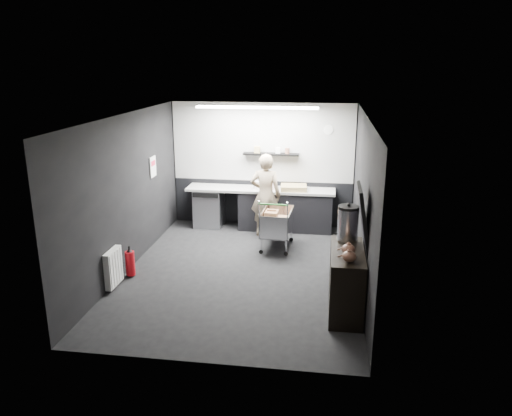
# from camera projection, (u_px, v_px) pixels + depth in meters

# --- Properties ---
(floor) EXTENTS (5.50, 5.50, 0.00)m
(floor) POSITION_uv_depth(u_px,v_px,m) (242.00, 272.00, 8.71)
(floor) COLOR black
(floor) RESTS_ON ground
(ceiling) EXTENTS (5.50, 5.50, 0.00)m
(ceiling) POSITION_uv_depth(u_px,v_px,m) (240.00, 116.00, 7.94)
(ceiling) COLOR silver
(ceiling) RESTS_ON wall_back
(wall_back) EXTENTS (5.50, 0.00, 5.50)m
(wall_back) POSITION_uv_depth(u_px,v_px,m) (262.00, 165.00, 10.93)
(wall_back) COLOR black
(wall_back) RESTS_ON floor
(wall_front) EXTENTS (5.50, 0.00, 5.50)m
(wall_front) POSITION_uv_depth(u_px,v_px,m) (200.00, 260.00, 5.72)
(wall_front) COLOR black
(wall_front) RESTS_ON floor
(wall_left) EXTENTS (0.00, 5.50, 5.50)m
(wall_left) POSITION_uv_depth(u_px,v_px,m) (127.00, 193.00, 8.60)
(wall_left) COLOR black
(wall_left) RESTS_ON floor
(wall_right) EXTENTS (0.00, 5.50, 5.50)m
(wall_right) POSITION_uv_depth(u_px,v_px,m) (363.00, 202.00, 8.05)
(wall_right) COLOR black
(wall_right) RESTS_ON floor
(kitchen_wall_panel) EXTENTS (3.95, 0.02, 1.70)m
(kitchen_wall_panel) POSITION_uv_depth(u_px,v_px,m) (262.00, 142.00, 10.77)
(kitchen_wall_panel) COLOR #B0B0AC
(kitchen_wall_panel) RESTS_ON wall_back
(dado_panel) EXTENTS (3.95, 0.02, 1.00)m
(dado_panel) POSITION_uv_depth(u_px,v_px,m) (262.00, 202.00, 11.16)
(dado_panel) COLOR black
(dado_panel) RESTS_ON wall_back
(floating_shelf) EXTENTS (1.20, 0.22, 0.04)m
(floating_shelf) POSITION_uv_depth(u_px,v_px,m) (271.00, 154.00, 10.71)
(floating_shelf) COLOR black
(floating_shelf) RESTS_ON wall_back
(wall_clock) EXTENTS (0.20, 0.03, 0.20)m
(wall_clock) POSITION_uv_depth(u_px,v_px,m) (328.00, 130.00, 10.49)
(wall_clock) COLOR white
(wall_clock) RESTS_ON wall_back
(poster) EXTENTS (0.02, 0.30, 0.40)m
(poster) POSITION_uv_depth(u_px,v_px,m) (153.00, 167.00, 9.77)
(poster) COLOR white
(poster) RESTS_ON wall_left
(poster_red_band) EXTENTS (0.02, 0.22, 0.10)m
(poster_red_band) POSITION_uv_depth(u_px,v_px,m) (153.00, 163.00, 9.75)
(poster_red_band) COLOR red
(poster_red_band) RESTS_ON poster
(radiator) EXTENTS (0.10, 0.50, 0.60)m
(radiator) POSITION_uv_depth(u_px,v_px,m) (113.00, 268.00, 8.02)
(radiator) COLOR white
(radiator) RESTS_ON wall_left
(ceiling_strip) EXTENTS (2.40, 0.20, 0.04)m
(ceiling_strip) POSITION_uv_depth(u_px,v_px,m) (257.00, 108.00, 9.71)
(ceiling_strip) COLOR white
(ceiling_strip) RESTS_ON ceiling
(prep_counter) EXTENTS (3.20, 0.61, 0.90)m
(prep_counter) POSITION_uv_depth(u_px,v_px,m) (267.00, 208.00, 10.86)
(prep_counter) COLOR black
(prep_counter) RESTS_ON floor
(person) EXTENTS (0.66, 0.45, 1.75)m
(person) POSITION_uv_depth(u_px,v_px,m) (266.00, 195.00, 10.31)
(person) COLOR beige
(person) RESTS_ON floor
(shopping_cart) EXTENTS (0.60, 0.96, 1.03)m
(shopping_cart) POSITION_uv_depth(u_px,v_px,m) (277.00, 224.00, 9.73)
(shopping_cart) COLOR silver
(shopping_cart) RESTS_ON floor
(sideboard) EXTENTS (0.54, 1.26, 1.89)m
(sideboard) POSITION_uv_depth(u_px,v_px,m) (347.00, 272.00, 7.24)
(sideboard) COLOR black
(sideboard) RESTS_ON floor
(fire_extinguisher) EXTENTS (0.16, 0.16, 0.52)m
(fire_extinguisher) POSITION_uv_depth(u_px,v_px,m) (130.00, 262.00, 8.48)
(fire_extinguisher) COLOR #B10B13
(fire_extinguisher) RESTS_ON floor
(cardboard_box) EXTENTS (0.57, 0.45, 0.11)m
(cardboard_box) POSITION_uv_depth(u_px,v_px,m) (294.00, 188.00, 10.59)
(cardboard_box) COLOR tan
(cardboard_box) RESTS_ON prep_counter
(pink_tub) EXTENTS (0.19, 0.19, 0.19)m
(pink_tub) POSITION_uv_depth(u_px,v_px,m) (271.00, 184.00, 10.69)
(pink_tub) COLOR silver
(pink_tub) RESTS_ON prep_counter
(white_container) EXTENTS (0.19, 0.15, 0.17)m
(white_container) POSITION_uv_depth(u_px,v_px,m) (258.00, 185.00, 10.68)
(white_container) COLOR white
(white_container) RESTS_ON prep_counter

